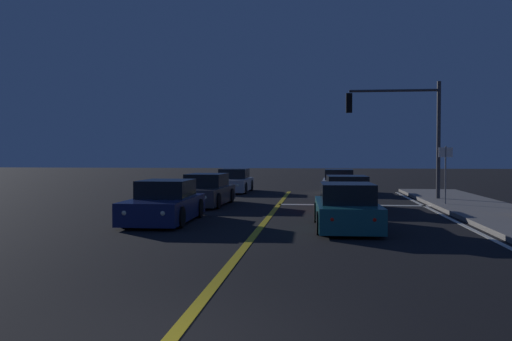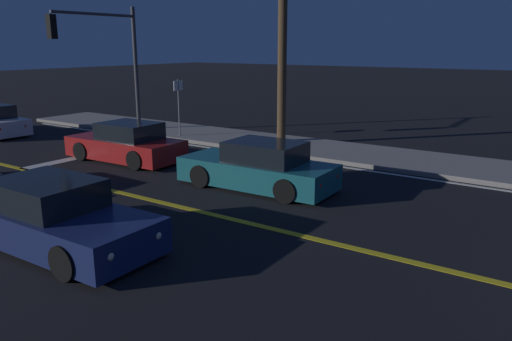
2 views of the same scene
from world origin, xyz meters
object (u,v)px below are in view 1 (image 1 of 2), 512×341
at_px(car_far_approaching_teal, 346,209).
at_px(street_sign_corner, 446,166).
at_px(car_distant_tail_charcoal, 206,192).
at_px(traffic_signal_near_right, 404,121).
at_px(car_lead_oncoming_white, 339,183).
at_px(car_side_waiting_navy, 165,204).
at_px(car_parked_curb_silver, 234,182).
at_px(car_following_oncoming_red, 346,195).

distance_m(car_far_approaching_teal, street_sign_corner, 8.30).
xyz_separation_m(car_distant_tail_charcoal, traffic_signal_near_right, (8.69, 2.92, 3.13)).
bearing_deg(car_lead_oncoming_white, car_side_waiting_navy, -112.02).
height_order(car_parked_curb_silver, street_sign_corner, street_sign_corner).
xyz_separation_m(car_distant_tail_charcoal, street_sign_corner, (9.96, 0.12, 1.10)).
bearing_deg(street_sign_corner, car_lead_oncoming_white, 117.46).
height_order(traffic_signal_near_right, street_sign_corner, traffic_signal_near_right).
distance_m(car_parked_curb_silver, car_far_approaching_teal, 16.11).
xyz_separation_m(car_far_approaching_teal, street_sign_corner, (4.34, 6.99, 1.10)).
bearing_deg(car_following_oncoming_red, car_lead_oncoming_white, 87.78).
xyz_separation_m(car_lead_oncoming_white, car_side_waiting_navy, (-6.05, -13.75, 0.00)).
bearing_deg(car_lead_oncoming_white, traffic_signal_near_right, -59.22).
xyz_separation_m(car_parked_curb_silver, car_lead_oncoming_white, (6.00, -0.32, -0.00)).
bearing_deg(traffic_signal_near_right, car_following_oncoming_red, 55.64).
height_order(car_parked_curb_silver, traffic_signal_near_right, traffic_signal_near_right).
xyz_separation_m(car_following_oncoming_red, car_far_approaching_teal, (-0.28, -5.71, 0.00)).
bearing_deg(street_sign_corner, car_distant_tail_charcoal, -179.29).
bearing_deg(traffic_signal_near_right, car_side_waiting_navy, 44.92).
height_order(car_side_waiting_navy, street_sign_corner, street_sign_corner).
xyz_separation_m(car_side_waiting_navy, street_sign_corner, (10.08, 5.98, 1.10)).
distance_m(car_parked_curb_silver, car_side_waiting_navy, 14.07).
distance_m(car_side_waiting_navy, street_sign_corner, 11.77).
bearing_deg(street_sign_corner, car_parked_curb_silver, 141.15).
xyz_separation_m(car_lead_oncoming_white, car_distant_tail_charcoal, (-5.93, -7.89, 0.00)).
height_order(car_side_waiting_navy, traffic_signal_near_right, traffic_signal_near_right).
xyz_separation_m(traffic_signal_near_right, street_sign_corner, (1.27, -2.80, -2.03)).
bearing_deg(car_distant_tail_charcoal, car_side_waiting_navy, 90.49).
height_order(car_far_approaching_teal, street_sign_corner, street_sign_corner).
bearing_deg(car_distant_tail_charcoal, traffic_signal_near_right, -159.78).
relative_size(car_distant_tail_charcoal, street_sign_corner, 1.88).
height_order(car_parked_curb_silver, car_following_oncoming_red, same).
bearing_deg(car_lead_oncoming_white, car_parked_curb_silver, 178.69).
relative_size(car_distant_tail_charcoal, car_side_waiting_navy, 1.05).
height_order(car_following_oncoming_red, car_distant_tail_charcoal, same).
bearing_deg(car_following_oncoming_red, traffic_signal_near_right, 53.61).
distance_m(car_parked_curb_silver, street_sign_corner, 12.93).
xyz_separation_m(car_far_approaching_teal, traffic_signal_near_right, (3.07, 9.79, 3.13)).
distance_m(car_parked_curb_silver, car_lead_oncoming_white, 6.01).
xyz_separation_m(car_following_oncoming_red, car_side_waiting_navy, (-6.02, -4.70, 0.00)).
distance_m(car_parked_curb_silver, traffic_signal_near_right, 10.70).
xyz_separation_m(car_parked_curb_silver, car_far_approaching_teal, (5.69, -15.07, -0.00)).
bearing_deg(car_following_oncoming_red, car_side_waiting_navy, -144.03).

